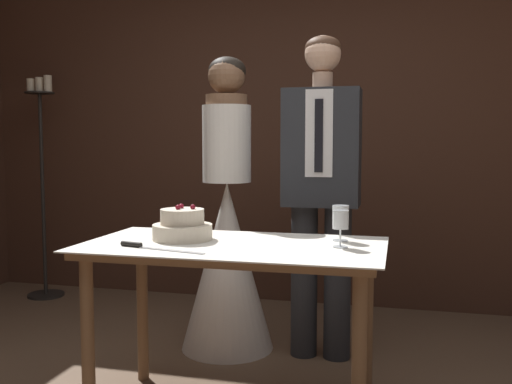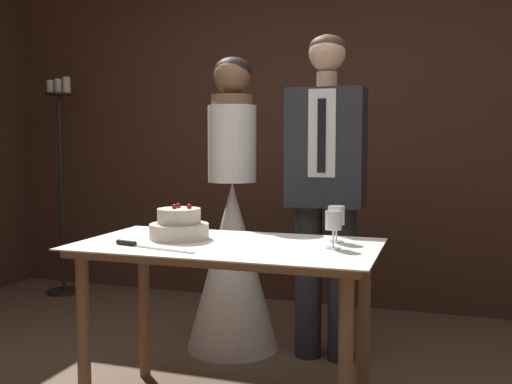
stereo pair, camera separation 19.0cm
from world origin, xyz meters
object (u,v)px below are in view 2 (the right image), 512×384
at_px(cake_table, 228,267).
at_px(groom, 326,182).
at_px(bride, 233,243).
at_px(candle_stand, 62,187).
at_px(cake_knife, 139,245).
at_px(wine_glass_near, 336,217).
at_px(wine_glass_middle, 333,222).
at_px(tiered_cake, 179,226).

xyz_separation_m(cake_table, groom, (0.27, 0.80, 0.33)).
height_order(bride, candle_stand, candle_stand).
bearing_deg(cake_knife, wine_glass_near, 39.35).
relative_size(groom, candle_stand, 1.04).
distance_m(cake_table, wine_glass_middle, 0.51).
height_order(cake_knife, groom, groom).
distance_m(bride, candle_stand, 1.90).
bearing_deg(bride, cake_table, -71.06).
distance_m(groom, candle_stand, 2.40).
bearing_deg(cake_table, tiered_cake, 169.74).
bearing_deg(tiered_cake, wine_glass_near, 11.40).
distance_m(wine_glass_near, candle_stand, 2.80).
bearing_deg(groom, wine_glass_near, -74.69).
height_order(wine_glass_middle, groom, groom).
bearing_deg(candle_stand, wine_glass_near, -29.00).
relative_size(cake_knife, wine_glass_middle, 2.58).
xyz_separation_m(wine_glass_near, bride, (-0.72, 0.61, -0.26)).
bearing_deg(wine_glass_near, tiered_cake, -168.60).
distance_m(cake_knife, wine_glass_middle, 0.82).
relative_size(cake_knife, groom, 0.23).
xyz_separation_m(cake_knife, candle_stand, (-1.68, 1.74, 0.08)).
relative_size(cake_knife, wine_glass_near, 2.53).
height_order(cake_table, wine_glass_near, wine_glass_near).
relative_size(cake_table, bride, 0.77).
distance_m(tiered_cake, cake_knife, 0.25).
xyz_separation_m(cake_table, wine_glass_middle, (0.46, 0.03, 0.21)).
height_order(wine_glass_near, groom, groom).
distance_m(tiered_cake, groom, 0.94).
relative_size(cake_table, wine_glass_near, 8.15).
bearing_deg(cake_table, candle_stand, 142.43).
relative_size(cake_knife, bride, 0.24).
distance_m(cake_table, candle_stand, 2.54).
bearing_deg(cake_table, cake_knife, -149.26).
height_order(groom, candle_stand, groom).
bearing_deg(groom, cake_knife, -121.10).
height_order(wine_glass_middle, bride, bride).
bearing_deg(wine_glass_middle, wine_glass_near, 95.50).
distance_m(wine_glass_near, wine_glass_middle, 0.16).
height_order(bride, groom, groom).
height_order(cake_table, groom, groom).
relative_size(tiered_cake, bride, 0.16).
bearing_deg(wine_glass_near, candle_stand, 151.00).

